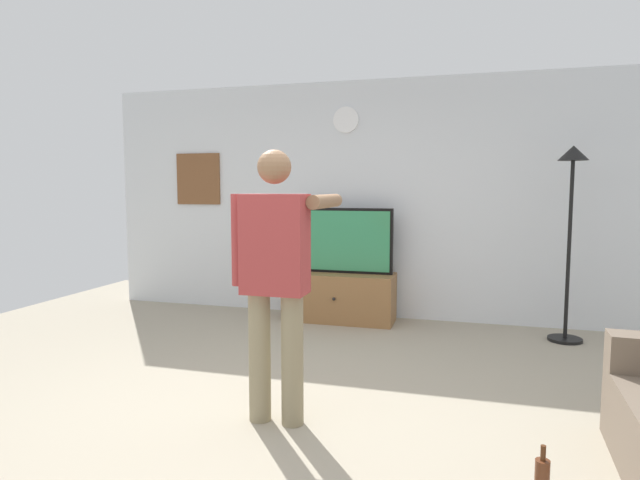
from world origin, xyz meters
name	(u,v)px	position (x,y,z in m)	size (l,w,h in m)	color
ground_plane	(280,419)	(0.00, 0.00, 0.00)	(8.40, 8.40, 0.00)	#9E937F
back_wall	(367,200)	(0.00, 2.95, 1.35)	(6.40, 0.10, 2.70)	silver
tv_stand	(339,297)	(-0.24, 2.60, 0.27)	(1.23, 0.51, 0.54)	olive
television	(341,240)	(-0.24, 2.65, 0.90)	(1.17, 0.07, 0.73)	black
wall_clock	(346,120)	(-0.24, 2.89, 2.26)	(0.30, 0.30, 0.03)	white
framed_picture	(199,179)	(-2.13, 2.90, 1.60)	(0.58, 0.04, 0.63)	brown
floor_lamp	(571,202)	(2.07, 2.42, 1.35)	(0.32, 0.32, 1.89)	black
person_standing_nearer_lamp	(276,271)	(-0.01, -0.02, 0.97)	(0.58, 0.78, 1.72)	gray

